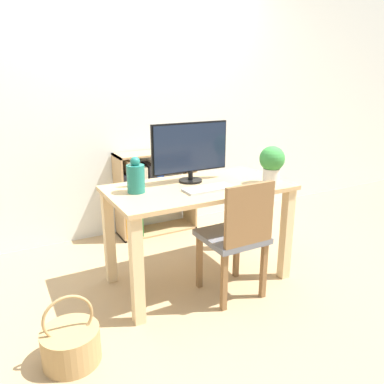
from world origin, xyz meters
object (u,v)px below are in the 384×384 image
object	(u,v)px
potted_plant	(272,162)
basket	(71,344)
monitor	(190,149)
keyboard	(208,189)
bookshelf	(145,192)
vase	(136,177)
chair	(237,235)

from	to	relation	value
potted_plant	basket	distance (m)	1.72
monitor	basket	world-z (taller)	monitor
keyboard	bookshelf	bearing A→B (deg)	91.61
potted_plant	bookshelf	distance (m)	1.40
vase	bookshelf	size ratio (longest dim) A/B	0.30
vase	bookshelf	xyz separation A→B (m)	(0.42, 0.96, -0.42)
keyboard	basket	size ratio (longest dim) A/B	0.87
monitor	chair	bearing A→B (deg)	-76.27
monitor	chair	size ratio (longest dim) A/B	0.71
monitor	bookshelf	size ratio (longest dim) A/B	0.75
keyboard	bookshelf	size ratio (longest dim) A/B	0.43
keyboard	potted_plant	xyz separation A→B (m)	(0.47, -0.08, 0.15)
monitor	potted_plant	distance (m)	0.59
keyboard	vase	xyz separation A→B (m)	(-0.45, 0.18, 0.10)
monitor	keyboard	distance (m)	0.34
bookshelf	basket	world-z (taller)	bookshelf
bookshelf	keyboard	bearing A→B (deg)	-88.39
chair	bookshelf	size ratio (longest dim) A/B	1.06
keyboard	bookshelf	world-z (taller)	bookshelf
potted_plant	chair	world-z (taller)	potted_plant
keyboard	potted_plant	world-z (taller)	potted_plant
basket	chair	bearing A→B (deg)	5.25
bookshelf	basket	distance (m)	1.79
potted_plant	chair	bearing A→B (deg)	-160.93
chair	bookshelf	distance (m)	1.35
monitor	bookshelf	world-z (taller)	monitor
monitor	potted_plant	bearing A→B (deg)	-34.13
keyboard	vase	size ratio (longest dim) A/B	1.44
monitor	vase	xyz separation A→B (m)	(-0.44, -0.07, -0.14)
monitor	chair	xyz separation A→B (m)	(0.11, -0.46, -0.51)
monitor	keyboard	size ratio (longest dim) A/B	1.72
keyboard	basket	bearing A→B (deg)	-163.10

